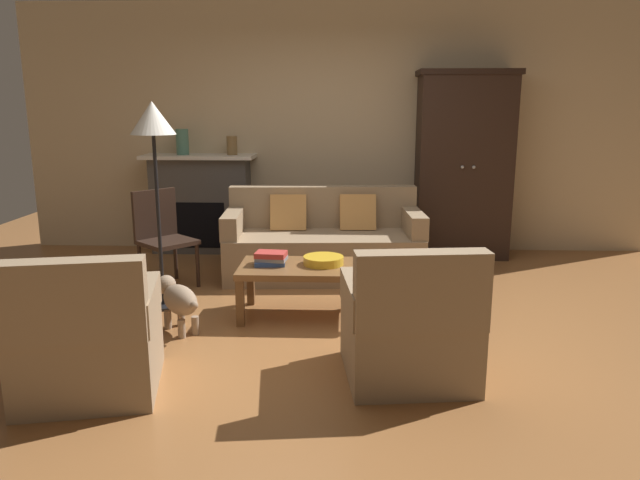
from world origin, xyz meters
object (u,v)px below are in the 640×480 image
(armchair_near_left, at_px, (88,342))
(fruit_bowl, at_px, (323,260))
(armoire, at_px, (463,165))
(dog, at_px, (178,299))
(armchair_near_right, at_px, (410,331))
(couch, at_px, (323,244))
(fireplace, at_px, (201,203))
(coffee_table, at_px, (308,272))
(book_stack, at_px, (271,258))
(mantel_vase_bronze, at_px, (232,145))
(floor_lamp, at_px, (153,131))
(mantel_vase_jade, at_px, (182,142))
(side_chair_wooden, at_px, (162,232))

(armchair_near_left, bearing_deg, fruit_bowl, 47.07)
(armoire, xyz_separation_m, dog, (-2.54, -2.44, -0.78))
(armchair_near_right, bearing_deg, couch, 105.00)
(dog, bearing_deg, armoire, 43.83)
(fireplace, relative_size, couch, 0.64)
(fruit_bowl, distance_m, armchair_near_right, 1.30)
(armchair_near_left, bearing_deg, coffee_table, 48.98)
(coffee_table, xyz_separation_m, fruit_bowl, (0.12, 0.04, 0.09))
(couch, bearing_deg, fruit_bowl, -87.82)
(coffee_table, distance_m, book_stack, 0.32)
(coffee_table, relative_size, armchair_near_right, 1.25)
(mantel_vase_bronze, relative_size, floor_lamp, 0.12)
(couch, distance_m, mantel_vase_bronze, 1.68)
(fruit_bowl, relative_size, dog, 0.68)
(couch, distance_m, coffee_table, 1.20)
(armoire, xyz_separation_m, book_stack, (-1.88, -2.06, -0.55))
(fireplace, relative_size, armchair_near_right, 1.43)
(fireplace, relative_size, dog, 2.66)
(fruit_bowl, distance_m, armchair_near_left, 1.95)
(mantel_vase_jade, bearing_deg, book_stack, -59.53)
(mantel_vase_jade, height_order, dog, mantel_vase_jade)
(fruit_bowl, height_order, mantel_vase_bronze, mantel_vase_bronze)
(fruit_bowl, xyz_separation_m, book_stack, (-0.42, -0.03, 0.02))
(armchair_near_left, bearing_deg, side_chair_wooden, 95.57)
(armoire, bearing_deg, armchair_near_left, -128.90)
(coffee_table, bearing_deg, mantel_vase_jade, 126.02)
(armoire, xyz_separation_m, side_chair_wooden, (-3.00, -1.28, -0.51))
(book_stack, distance_m, floor_lamp, 1.38)
(floor_lamp, bearing_deg, mantel_vase_jade, 98.86)
(couch, distance_m, armchair_near_right, 2.39)
(book_stack, bearing_deg, fruit_bowl, 3.75)
(fireplace, distance_m, couch, 1.75)
(armchair_near_left, relative_size, side_chair_wooden, 1.01)
(coffee_table, height_order, mantel_vase_jade, mantel_vase_jade)
(fireplace, distance_m, side_chair_wooden, 1.36)
(mantel_vase_bronze, xyz_separation_m, armchair_near_left, (-0.22, -3.52, -0.91))
(floor_lamp, bearing_deg, armoire, 34.07)
(couch, bearing_deg, book_stack, -107.70)
(coffee_table, distance_m, mantel_vase_bronze, 2.50)
(fireplace, xyz_separation_m, book_stack, (1.07, -2.14, -0.10))
(coffee_table, relative_size, dog, 2.32)
(book_stack, relative_size, armchair_near_right, 0.30)
(book_stack, height_order, armchair_near_left, armchair_near_left)
(armoire, xyz_separation_m, mantel_vase_bronze, (-2.57, 0.06, 0.20))
(side_chair_wooden, bearing_deg, armchair_near_left, -84.43)
(fruit_bowl, xyz_separation_m, dog, (-1.08, -0.41, -0.21))
(side_chair_wooden, bearing_deg, book_stack, -34.82)
(armchair_near_right, xyz_separation_m, floor_lamp, (-1.94, 1.28, 1.16))
(fruit_bowl, relative_size, book_stack, 1.21)
(mantel_vase_bronze, height_order, armchair_near_left, mantel_vase_bronze)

